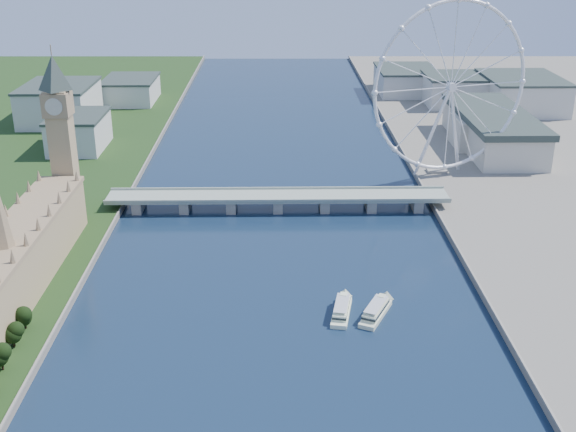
{
  "coord_description": "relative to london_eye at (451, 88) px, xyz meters",
  "views": [
    {
      "loc": [
        -0.68,
        -137.0,
        171.0
      ],
      "look_at": [
        5.05,
        210.0,
        31.17
      ],
      "focal_mm": 45.0,
      "sensor_mm": 36.0,
      "label": 1
    }
  ],
  "objects": [
    {
      "name": "london_eye",
      "position": [
        0.0,
        0.0,
        0.0
      ],
      "size": [
        113.6,
        39.12,
        124.3
      ],
      "color": "silver",
      "rests_on": "ground"
    },
    {
      "name": "tour_boat_far",
      "position": [
        -74.43,
        -194.8,
        -67.52
      ],
      "size": [
        20.76,
        31.66,
        6.93
      ],
      "primitive_type": null,
      "rotation": [
        0.0,
        0.0,
        -0.45
      ],
      "color": "beige",
      "rests_on": "ground"
    },
    {
      "name": "city_skyline",
      "position": [
        -80.75,
        205.0,
        -50.56
      ],
      "size": [
        505.0,
        280.0,
        32.0
      ],
      "color": "beige",
      "rests_on": "ground"
    },
    {
      "name": "parliament_range",
      "position": [
        -247.98,
        -185.08,
        -49.04
      ],
      "size": [
        24.0,
        200.0,
        70.0
      ],
      "color": "tan",
      "rests_on": "ground"
    },
    {
      "name": "tour_boat_near",
      "position": [
        -90.4,
        -193.25,
        -67.52
      ],
      "size": [
        13.58,
        31.9,
        6.85
      ],
      "primitive_type": null,
      "rotation": [
        0.0,
        0.0,
        -0.19
      ],
      "color": "#EAF6CF",
      "rests_on": "ground"
    },
    {
      "name": "westminster_bridge",
      "position": [
        -119.98,
        -55.08,
        -60.89
      ],
      "size": [
        220.0,
        22.0,
        9.5
      ],
      "color": "gray",
      "rests_on": "ground"
    },
    {
      "name": "county_hall",
      "position": [
        55.02,
        74.92,
        -67.52
      ],
      "size": [
        54.0,
        144.0,
        35.0
      ],
      "primitive_type": null,
      "color": "beige",
      "rests_on": "ground"
    },
    {
      "name": "big_ben",
      "position": [
        -247.98,
        -77.08,
        -0.95
      ],
      "size": [
        20.02,
        20.02,
        110.0
      ],
      "color": "tan",
      "rests_on": "ground"
    }
  ]
}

